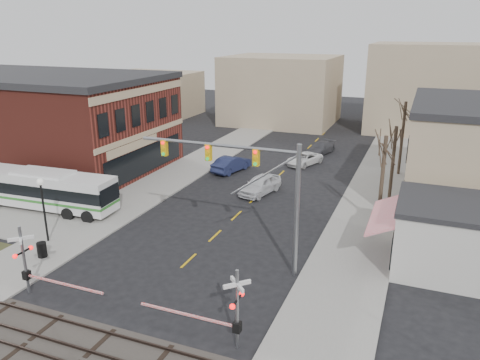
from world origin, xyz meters
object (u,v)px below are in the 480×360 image
at_px(street_lamp, 42,197).
at_px(car_b, 231,164).
at_px(rr_crossing_east, 228,308).
at_px(car_d, 321,148).
at_px(pedestrian_far, 100,193).
at_px(trash_bin, 42,250).
at_px(pedestrian_near, 91,209).
at_px(transit_bus, 45,189).
at_px(rr_crossing_west, 30,262).
at_px(traffic_signal_mast, 252,178).
at_px(car_c, 304,159).
at_px(car_a, 260,185).

relative_size(street_lamp, car_b, 0.91).
bearing_deg(rr_crossing_east, car_b, 112.52).
bearing_deg(car_d, pedestrian_far, -103.87).
distance_m(trash_bin, pedestrian_near, 6.00).
relative_size(street_lamp, trash_bin, 4.63).
bearing_deg(transit_bus, rr_crossing_west, -49.65).
distance_m(traffic_signal_mast, pedestrian_near, 14.44).
distance_m(transit_bus, traffic_signal_mast, 19.19).
relative_size(trash_bin, pedestrian_far, 0.56).
height_order(car_d, pedestrian_near, pedestrian_near).
relative_size(traffic_signal_mast, street_lamp, 2.26).
distance_m(rr_crossing_west, car_c, 31.50).
height_order(rr_crossing_east, car_a, rr_crossing_east).
height_order(transit_bus, rr_crossing_west, rr_crossing_west).
distance_m(traffic_signal_mast, car_a, 14.24).
height_order(rr_crossing_west, pedestrian_near, rr_crossing_west).
bearing_deg(car_d, car_a, -80.98).
height_order(trash_bin, car_b, car_b).
bearing_deg(car_d, car_c, -80.71).
relative_size(car_a, car_c, 1.05).
bearing_deg(car_a, car_d, 96.02).
height_order(transit_bus, car_a, transit_bus).
distance_m(street_lamp, car_d, 32.82).
bearing_deg(rr_crossing_west, trash_bin, 128.40).
bearing_deg(rr_crossing_west, transit_bus, 130.35).
xyz_separation_m(traffic_signal_mast, car_c, (-2.57, 23.18, -5.10)).
xyz_separation_m(car_a, car_d, (1.95, 15.60, -0.15)).
bearing_deg(rr_crossing_east, car_d, 95.80).
distance_m(car_d, pedestrian_far, 26.70).
height_order(rr_crossing_west, car_c, rr_crossing_west).
xyz_separation_m(traffic_signal_mast, pedestrian_far, (-15.31, 5.26, -4.76)).
relative_size(car_a, car_d, 1.04).
bearing_deg(rr_crossing_west, traffic_signal_mast, 36.60).
height_order(rr_crossing_east, car_c, rr_crossing_east).
bearing_deg(rr_crossing_west, car_c, 76.40).
bearing_deg(car_b, car_c, -127.16).
distance_m(rr_crossing_east, car_a, 21.02).
relative_size(traffic_signal_mast, car_c, 2.19).
distance_m(traffic_signal_mast, pedestrian_far, 16.87).
relative_size(traffic_signal_mast, car_a, 2.08).
distance_m(traffic_signal_mast, rr_crossing_west, 12.99).
distance_m(transit_bus, street_lamp, 6.67).
xyz_separation_m(traffic_signal_mast, rr_crossing_west, (-9.98, -7.41, -3.78)).
bearing_deg(traffic_signal_mast, pedestrian_near, 171.74).
height_order(traffic_signal_mast, car_c, traffic_signal_mast).
xyz_separation_m(car_d, pedestrian_near, (-11.58, -26.41, 0.40)).
distance_m(transit_bus, rr_crossing_east, 22.68).
bearing_deg(car_c, pedestrian_far, -103.79).
height_order(street_lamp, car_a, street_lamp).
bearing_deg(trash_bin, car_a, 62.25).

